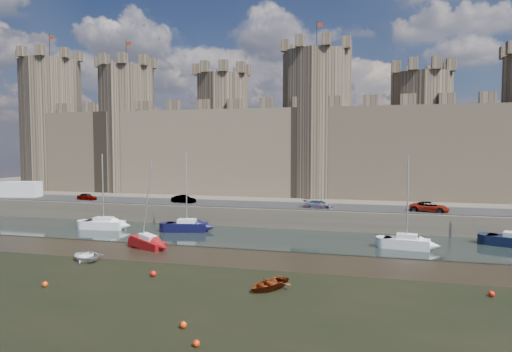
{
  "coord_description": "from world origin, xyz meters",
  "views": [
    {
      "loc": [
        11.29,
        -26.0,
        10.45
      ],
      "look_at": [
        -1.24,
        22.0,
        7.26
      ],
      "focal_mm": 32.0,
      "sensor_mm": 36.0,
      "label": 1
    }
  ],
  "objects_px": {
    "sailboat_1": "(187,226)",
    "van": "(21,190)",
    "car_1": "(184,199)",
    "car_2": "(319,204)",
    "sailboat_0": "(104,224)",
    "car_0": "(87,197)",
    "car_3": "(429,207)",
    "sailboat_4": "(148,242)",
    "sailboat_2": "(407,242)"
  },
  "relations": [
    {
      "from": "car_1",
      "to": "van",
      "type": "xyz_separation_m",
      "value": [
        -27.67,
        0.46,
        0.68
      ]
    },
    {
      "from": "sailboat_2",
      "to": "van",
      "type": "bearing_deg",
      "value": 177.23
    },
    {
      "from": "car_2",
      "to": "car_3",
      "type": "relative_size",
      "value": 0.84
    },
    {
      "from": "car_2",
      "to": "van",
      "type": "distance_m",
      "value": 46.76
    },
    {
      "from": "sailboat_4",
      "to": "car_1",
      "type": "bearing_deg",
      "value": 123.28
    },
    {
      "from": "car_0",
      "to": "van",
      "type": "relative_size",
      "value": 0.55
    },
    {
      "from": "sailboat_1",
      "to": "sailboat_4",
      "type": "bearing_deg",
      "value": -102.84
    },
    {
      "from": "van",
      "to": "sailboat_4",
      "type": "height_order",
      "value": "sailboat_4"
    },
    {
      "from": "car_1",
      "to": "car_2",
      "type": "xyz_separation_m",
      "value": [
        19.07,
        -0.58,
        -0.02
      ]
    },
    {
      "from": "car_0",
      "to": "sailboat_4",
      "type": "relative_size",
      "value": 0.35
    },
    {
      "from": "car_1",
      "to": "sailboat_0",
      "type": "bearing_deg",
      "value": 151.14
    },
    {
      "from": "sailboat_1",
      "to": "car_2",
      "type": "bearing_deg",
      "value": 13.6
    },
    {
      "from": "car_0",
      "to": "sailboat_0",
      "type": "relative_size",
      "value": 0.34
    },
    {
      "from": "sailboat_0",
      "to": "car_0",
      "type": "bearing_deg",
      "value": 129.37
    },
    {
      "from": "car_0",
      "to": "sailboat_0",
      "type": "distance_m",
      "value": 12.01
    },
    {
      "from": "sailboat_4",
      "to": "sailboat_2",
      "type": "bearing_deg",
      "value": 35.38
    },
    {
      "from": "sailboat_0",
      "to": "sailboat_2",
      "type": "height_order",
      "value": "sailboat_2"
    },
    {
      "from": "car_2",
      "to": "sailboat_1",
      "type": "relative_size",
      "value": 0.39
    },
    {
      "from": "sailboat_1",
      "to": "sailboat_2",
      "type": "distance_m",
      "value": 25.65
    },
    {
      "from": "car_2",
      "to": "sailboat_4",
      "type": "height_order",
      "value": "sailboat_4"
    },
    {
      "from": "sailboat_1",
      "to": "sailboat_2",
      "type": "xyz_separation_m",
      "value": [
        25.45,
        -3.17,
        0.0
      ]
    },
    {
      "from": "car_3",
      "to": "sailboat_1",
      "type": "relative_size",
      "value": 0.47
    },
    {
      "from": "sailboat_1",
      "to": "sailboat_2",
      "type": "bearing_deg",
      "value": -18.39
    },
    {
      "from": "sailboat_1",
      "to": "car_0",
      "type": "bearing_deg",
      "value": 147.62
    },
    {
      "from": "sailboat_1",
      "to": "van",
      "type": "bearing_deg",
      "value": 154.19
    },
    {
      "from": "van",
      "to": "sailboat_1",
      "type": "bearing_deg",
      "value": -24.55
    },
    {
      "from": "car_0",
      "to": "car_2",
      "type": "height_order",
      "value": "car_2"
    },
    {
      "from": "car_3",
      "to": "sailboat_1",
      "type": "xyz_separation_m",
      "value": [
        -28.68,
        -7.05,
        -2.35
      ]
    },
    {
      "from": "car_3",
      "to": "sailboat_1",
      "type": "distance_m",
      "value": 29.62
    },
    {
      "from": "car_3",
      "to": "car_1",
      "type": "bearing_deg",
      "value": 102.32
    },
    {
      "from": "car_3",
      "to": "sailboat_2",
      "type": "relative_size",
      "value": 0.47
    },
    {
      "from": "sailboat_0",
      "to": "sailboat_1",
      "type": "xyz_separation_m",
      "value": [
        10.87,
        1.05,
        0.03
      ]
    },
    {
      "from": "car_3",
      "to": "sailboat_4",
      "type": "bearing_deg",
      "value": 133.11
    },
    {
      "from": "sailboat_0",
      "to": "sailboat_2",
      "type": "relative_size",
      "value": 0.99
    },
    {
      "from": "sailboat_2",
      "to": "car_1",
      "type": "bearing_deg",
      "value": 168.11
    },
    {
      "from": "car_3",
      "to": "sailboat_4",
      "type": "xyz_separation_m",
      "value": [
        -28.93,
        -16.49,
        -2.44
      ]
    },
    {
      "from": "car_0",
      "to": "sailboat_4",
      "type": "xyz_separation_m",
      "value": [
        18.86,
        -16.81,
        -2.35
      ]
    },
    {
      "from": "car_2",
      "to": "sailboat_4",
      "type": "xyz_separation_m",
      "value": [
        -15.55,
        -16.54,
        -2.36
      ]
    },
    {
      "from": "car_0",
      "to": "car_2",
      "type": "distance_m",
      "value": 34.41
    },
    {
      "from": "sailboat_4",
      "to": "car_2",
      "type": "bearing_deg",
      "value": 68.43
    },
    {
      "from": "car_1",
      "to": "sailboat_4",
      "type": "xyz_separation_m",
      "value": [
        3.52,
        -17.12,
        -2.38
      ]
    },
    {
      "from": "van",
      "to": "sailboat_1",
      "type": "height_order",
      "value": "sailboat_1"
    },
    {
      "from": "car_0",
      "to": "car_2",
      "type": "relative_size",
      "value": 0.83
    },
    {
      "from": "van",
      "to": "sailboat_4",
      "type": "distance_m",
      "value": 35.93
    },
    {
      "from": "car_1",
      "to": "sailboat_2",
      "type": "relative_size",
      "value": 0.36
    },
    {
      "from": "car_3",
      "to": "sailboat_0",
      "type": "height_order",
      "value": "sailboat_0"
    },
    {
      "from": "car_2",
      "to": "van",
      "type": "height_order",
      "value": "van"
    },
    {
      "from": "van",
      "to": "car_0",
      "type": "bearing_deg",
      "value": -13.61
    },
    {
      "from": "car_2",
      "to": "sailboat_4",
      "type": "distance_m",
      "value": 22.82
    },
    {
      "from": "car_3",
      "to": "van",
      "type": "bearing_deg",
      "value": 102.4
    }
  ]
}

